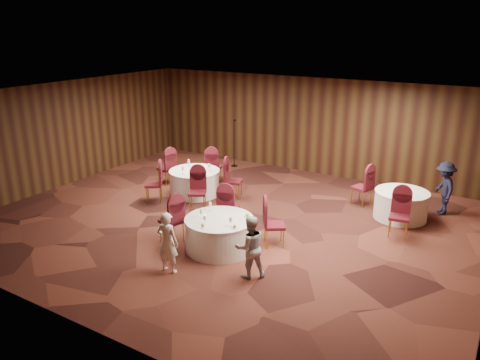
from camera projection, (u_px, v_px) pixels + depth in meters
The scene contains 15 objects.
ground at pixel (229, 221), 12.08m from camera, with size 12.00×12.00×0.00m, color black.
room_shell at pixel (229, 147), 11.45m from camera, with size 12.00×12.00×12.00m.
table_main at pixel (220, 234), 10.49m from camera, with size 1.55×1.55×0.74m.
table_left at pixel (195, 182), 13.88m from camera, with size 1.49×1.49×0.74m.
table_right at pixel (401, 205), 12.16m from camera, with size 1.37×1.37×0.74m.
chairs_main at pixel (224, 218), 11.03m from camera, with size 2.84×1.97×1.00m.
chairs_left at pixel (193, 178), 13.85m from camera, with size 3.11×2.95×1.00m.
chairs_right at pixel (379, 201), 12.07m from camera, with size 2.01×2.21×1.00m.
tabletop_main at pixel (220, 218), 10.17m from camera, with size 1.11×1.12×0.22m.
tabletop_left at pixel (194, 168), 13.75m from camera, with size 0.86×0.74×0.22m.
tabletop_right at pixel (410, 190), 11.67m from camera, with size 0.08×0.08×0.22m.
mic_stand at pixel (234, 153), 16.57m from camera, with size 0.24×0.24×1.68m.
woman_a at pixel (168, 242), 9.43m from camera, with size 0.48×0.31×1.31m, color white.
woman_b at pixel (250, 247), 9.25m from camera, with size 0.64×0.49×1.31m, color #B9B9BE.
man_c at pixel (444, 188), 12.36m from camera, with size 0.92×0.53×1.43m, color black.
Camera 1 is at (5.97, -9.37, 4.86)m, focal length 35.00 mm.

